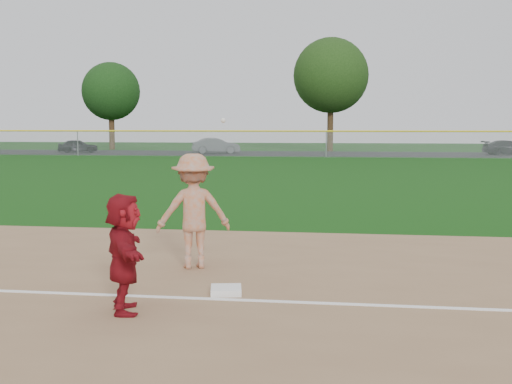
# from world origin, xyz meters

# --- Properties ---
(ground) EXTENTS (160.00, 160.00, 0.00)m
(ground) POSITION_xyz_m (0.00, 0.00, 0.00)
(ground) COLOR #10400C
(ground) RESTS_ON ground
(foul_line) EXTENTS (60.00, 0.10, 0.01)m
(foul_line) POSITION_xyz_m (0.00, -0.80, 0.03)
(foul_line) COLOR white
(foul_line) RESTS_ON infield_dirt
(parking_asphalt) EXTENTS (120.00, 10.00, 0.01)m
(parking_asphalt) POSITION_xyz_m (0.00, 46.00, 0.01)
(parking_asphalt) COLOR black
(parking_asphalt) RESTS_ON ground
(first_base) EXTENTS (0.51, 0.51, 0.10)m
(first_base) POSITION_xyz_m (-0.16, -0.47, 0.07)
(first_base) COLOR white
(first_base) RESTS_ON infield_dirt
(base_runner) EXTENTS (0.94, 1.52, 1.56)m
(base_runner) POSITION_xyz_m (-1.30, -1.55, 0.80)
(base_runner) COLOR maroon
(base_runner) RESTS_ON infield_dirt
(car_left) EXTENTS (3.76, 2.59, 1.19)m
(car_left) POSITION_xyz_m (-22.27, 45.25, 0.60)
(car_left) COLOR black
(car_left) RESTS_ON parking_asphalt
(car_mid) EXTENTS (4.36, 2.67, 1.36)m
(car_mid) POSITION_xyz_m (-9.68, 45.20, 0.69)
(car_mid) COLOR #5A5D62
(car_mid) RESTS_ON parking_asphalt
(car_right) EXTENTS (4.30, 2.19, 1.20)m
(car_right) POSITION_xyz_m (14.80, 46.04, 0.61)
(car_right) COLOR black
(car_right) RESTS_ON parking_asphalt
(first_base_play) EXTENTS (1.43, 1.23, 2.54)m
(first_base_play) POSITION_xyz_m (-1.03, 1.16, 1.00)
(first_base_play) COLOR #A0A0A2
(first_base_play) RESTS_ON infield_dirt
(outfield_fence) EXTENTS (110.00, 0.12, 110.00)m
(outfield_fence) POSITION_xyz_m (0.00, 40.00, 1.96)
(outfield_fence) COLOR #999EA0
(outfield_fence) RESTS_ON ground
(tree_1) EXTENTS (5.80, 5.80, 8.75)m
(tree_1) POSITION_xyz_m (-22.00, 53.00, 5.83)
(tree_1) COLOR #3E2816
(tree_1) RESTS_ON ground
(tree_2) EXTENTS (7.00, 7.00, 10.58)m
(tree_2) POSITION_xyz_m (0.00, 51.50, 7.06)
(tree_2) COLOR #372614
(tree_2) RESTS_ON ground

